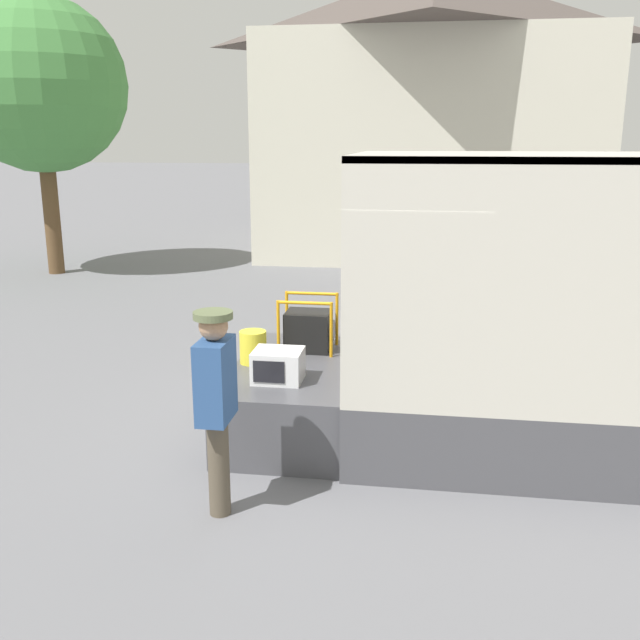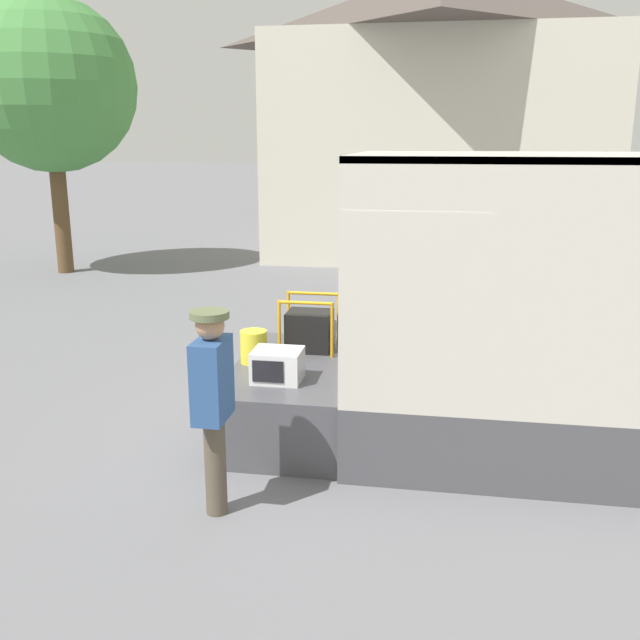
{
  "view_description": "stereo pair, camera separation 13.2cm",
  "coord_description": "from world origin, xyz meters",
  "px_view_note": "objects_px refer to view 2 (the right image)",
  "views": [
    {
      "loc": [
        0.72,
        -7.15,
        3.08
      ],
      "look_at": [
        -0.34,
        -0.2,
        1.27
      ],
      "focal_mm": 40.0,
      "sensor_mm": 36.0,
      "label": 1
    },
    {
      "loc": [
        0.85,
        -7.13,
        3.08
      ],
      "look_at": [
        -0.34,
        -0.2,
        1.27
      ],
      "focal_mm": 40.0,
      "sensor_mm": 36.0,
      "label": 2
    }
  ],
  "objects_px": {
    "street_tree": "(50,86)",
    "orange_bucket": "(254,347)",
    "worker_person": "(213,392)",
    "microwave": "(278,365)",
    "portable_generator": "(311,330)"
  },
  "relations": [
    {
      "from": "portable_generator",
      "to": "worker_person",
      "type": "height_order",
      "value": "worker_person"
    },
    {
      "from": "street_tree",
      "to": "orange_bucket",
      "type": "bearing_deg",
      "value": -50.49
    },
    {
      "from": "worker_person",
      "to": "street_tree",
      "type": "xyz_separation_m",
      "value": [
        -6.92,
        10.08,
        3.1
      ]
    },
    {
      "from": "orange_bucket",
      "to": "worker_person",
      "type": "relative_size",
      "value": 0.2
    },
    {
      "from": "microwave",
      "to": "portable_generator",
      "type": "relative_size",
      "value": 0.77
    },
    {
      "from": "microwave",
      "to": "street_tree",
      "type": "distance_m",
      "value": 11.75
    },
    {
      "from": "microwave",
      "to": "portable_generator",
      "type": "distance_m",
      "value": 1.12
    },
    {
      "from": "microwave",
      "to": "portable_generator",
      "type": "bearing_deg",
      "value": 82.94
    },
    {
      "from": "street_tree",
      "to": "worker_person",
      "type": "bearing_deg",
      "value": -55.55
    },
    {
      "from": "microwave",
      "to": "portable_generator",
      "type": "height_order",
      "value": "portable_generator"
    },
    {
      "from": "portable_generator",
      "to": "street_tree",
      "type": "height_order",
      "value": "street_tree"
    },
    {
      "from": "microwave",
      "to": "street_tree",
      "type": "height_order",
      "value": "street_tree"
    },
    {
      "from": "orange_bucket",
      "to": "street_tree",
      "type": "xyz_separation_m",
      "value": [
        -6.75,
        8.19,
        3.29
      ]
    },
    {
      "from": "worker_person",
      "to": "street_tree",
      "type": "bearing_deg",
      "value": 124.45
    },
    {
      "from": "portable_generator",
      "to": "orange_bucket",
      "type": "distance_m",
      "value": 0.78
    }
  ]
}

